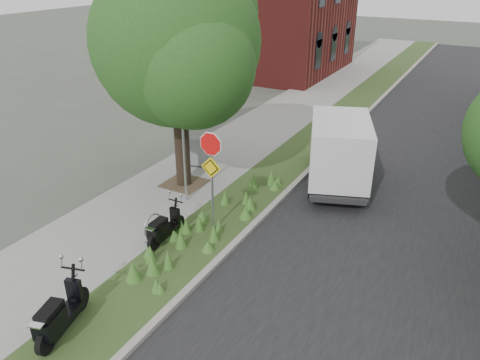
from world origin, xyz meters
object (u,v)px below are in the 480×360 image
object	(u,v)px
scooter_near	(162,231)
utility_cabinet	(201,152)
box_truck	(339,147)
sign_assembly	(211,162)
scooter_far	(57,320)

from	to	relation	value
scooter_near	utility_cabinet	bearing A→B (deg)	111.90
box_truck	utility_cabinet	xyz separation A→B (m)	(-5.10, -1.17, -0.76)
sign_assembly	scooter_near	bearing A→B (deg)	-125.51
scooter_near	box_truck	bearing A→B (deg)	64.70
sign_assembly	scooter_near	world-z (taller)	sign_assembly
sign_assembly	utility_cabinet	bearing A→B (deg)	127.19
sign_assembly	scooter_far	xyz separation A→B (m)	(-0.59, -5.29, -1.76)
sign_assembly	box_truck	world-z (taller)	sign_assembly
scooter_near	scooter_far	distance (m)	4.04
scooter_near	scooter_far	world-z (taller)	scooter_far
box_truck	utility_cabinet	size ratio (longest dim) A/B	4.58
box_truck	utility_cabinet	distance (m)	5.28
scooter_near	utility_cabinet	distance (m)	5.60
scooter_near	box_truck	distance (m)	7.10
sign_assembly	scooter_far	distance (m)	5.60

